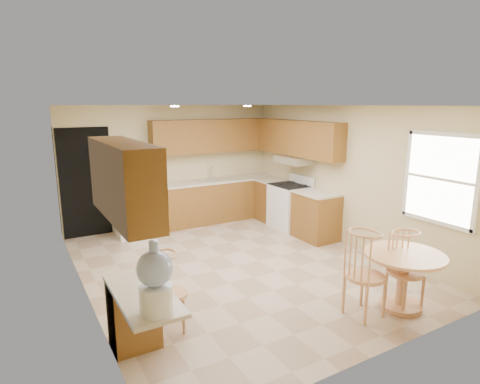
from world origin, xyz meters
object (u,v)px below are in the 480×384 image
chair_desk (173,287)px  refrigerator (133,192)px  water_crock (155,281)px  chair_table_b (413,266)px  stove (290,206)px  dining_table (403,272)px  chair_table_a (373,268)px

chair_desk → refrigerator: bearing=-167.8°
refrigerator → water_crock: (-1.05, -4.52, 0.20)m
chair_table_b → water_crock: water_crock is taller
refrigerator → water_crock: refrigerator is taller
refrigerator → chair_table_b: bearing=-65.6°
stove → dining_table: size_ratio=1.11×
dining_table → chair_table_b: size_ratio=1.01×
dining_table → chair_desk: chair_desk is taller
stove → water_crock: size_ratio=1.69×
refrigerator → dining_table: (2.08, -4.60, -0.38)m
stove → chair_table_a: stove is taller
refrigerator → chair_table_a: size_ratio=1.62×
chair_table_b → dining_table: bearing=-55.3°
refrigerator → chair_desk: (-0.60, -3.69, -0.31)m
chair_table_a → chair_desk: chair_table_a is taller
dining_table → water_crock: 3.19m
chair_table_a → chair_table_b: chair_table_a is taller
refrigerator → dining_table: size_ratio=1.75×
refrigerator → dining_table: 5.06m
refrigerator → dining_table: refrigerator is taller
chair_table_b → chair_table_a: bearing=-3.1°
chair_table_b → water_crock: (-3.18, 0.17, 0.47)m
stove → chair_desk: 4.26m
chair_table_a → refrigerator: bearing=-165.5°
refrigerator → water_crock: 4.64m
chair_table_a → chair_table_b: (0.60, -0.10, -0.06)m
refrigerator → water_crock: size_ratio=2.66×
dining_table → chair_table_a: (-0.55, 0.01, 0.17)m
dining_table → chair_table_a: bearing=179.4°
refrigerator → stove: refrigerator is taller
stove → chair_desk: bearing=-144.6°
refrigerator → dining_table: bearing=-65.7°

